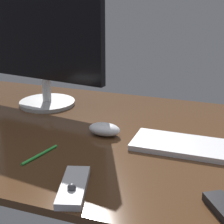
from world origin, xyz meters
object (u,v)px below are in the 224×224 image
(keyboard, at_px, (197,147))
(media_remote, at_px, (73,187))
(pen, at_px, (40,155))
(monitor, at_px, (43,40))
(computer_mouse, at_px, (104,129))

(keyboard, height_order, media_remote, media_remote)
(media_remote, bearing_deg, pen, -144.44)
(monitor, bearing_deg, media_remote, -46.94)
(keyboard, relative_size, computer_mouse, 3.57)
(monitor, xyz_separation_m, media_remote, (0.37, -0.52, -0.24))
(media_remote, bearing_deg, computer_mouse, 171.82)
(keyboard, distance_m, computer_mouse, 0.28)
(computer_mouse, height_order, pen, computer_mouse)
(pen, bearing_deg, monitor, 39.65)
(media_remote, distance_m, pen, 0.20)
(monitor, height_order, computer_mouse, monitor)
(computer_mouse, relative_size, pen, 0.76)
(keyboard, bearing_deg, pen, -155.10)
(computer_mouse, xyz_separation_m, media_remote, (0.05, -0.32, -0.01))
(keyboard, height_order, pen, keyboard)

